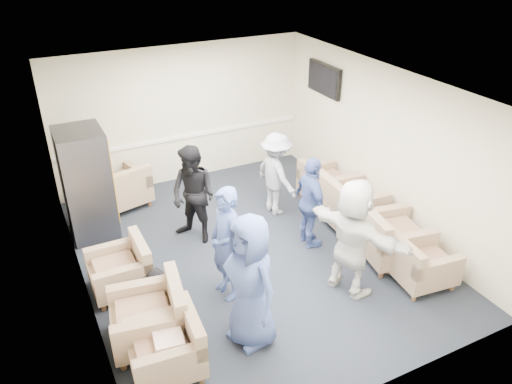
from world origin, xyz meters
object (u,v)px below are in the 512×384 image
armchair_corner (123,189)px  armchair_left_near (170,348)px  armchair_right_midfar (347,204)px  person_back_left (194,195)px  person_front_left (250,282)px  armchair_left_mid (153,318)px  person_back_right (276,174)px  armchair_left_far (123,270)px  armchair_right_near (419,264)px  armchair_right_far (324,185)px  person_mid_left (226,244)px  person_mid_right (311,203)px  person_front_right (353,238)px  armchair_right_midnear (389,239)px  vending_machine (87,183)px

armchair_corner → armchair_left_near: bearing=70.5°
armchair_right_midfar → person_back_left: person_back_left is taller
person_front_left → person_back_left: person_front_left is taller
armchair_left_mid → person_back_right: (2.87, 2.11, 0.40)m
armchair_left_far → armchair_right_near: 4.23m
armchair_left_far → armchair_right_far: armchair_right_far is taller
person_back_right → person_mid_left: bearing=126.3°
person_mid_left → person_mid_right: person_mid_left is taller
armchair_right_midfar → person_front_right: size_ratio=0.58×
person_mid_left → armchair_right_midnear: bearing=74.7°
armchair_left_far → person_front_left: person_front_left is taller
armchair_left_far → person_front_left: (1.18, -1.69, 0.58)m
armchair_right_near → armchair_right_midnear: armchair_right_midnear is taller
armchair_right_far → vending_machine: bearing=74.3°
armchair_right_far → person_back_left: (-2.60, -0.13, 0.49)m
vending_machine → person_mid_right: (3.06, -1.95, -0.15)m
armchair_right_midnear → person_back_right: bearing=32.6°
armchair_left_far → person_back_right: person_back_right is taller
armchair_left_mid → person_front_left: size_ratio=0.57×
armchair_left_near → armchair_right_near: armchair_left_near is taller
armchair_left_mid → armchair_corner: armchair_left_mid is taller
person_back_left → armchair_left_near: bearing=-58.7°
armchair_corner → person_mid_left: person_mid_left is taller
armchair_left_near → person_mid_left: bearing=134.3°
person_back_left → person_mid_right: bearing=26.7°
armchair_left_far → armchair_left_near: bearing=4.3°
armchair_corner → person_back_left: size_ratio=0.64×
armchair_right_midnear → armchair_corner: bearing=52.9°
armchair_right_far → person_front_left: size_ratio=0.49×
armchair_left_near → person_front_left: (1.05, 0.03, 0.57)m
person_mid_right → armchair_right_midfar: bearing=-68.9°
vending_machine → person_back_right: bearing=-14.6°
armchair_corner → person_back_left: bearing=102.8°
armchair_right_near → person_mid_left: size_ratio=0.53×
armchair_right_midfar → person_back_left: 2.65m
armchair_left_mid → person_front_left: bearing=74.0°
armchair_right_midfar → person_mid_right: 1.03m
armchair_right_far → person_front_left: 3.82m
person_mid_left → armchair_right_far: bearing=114.0°
armchair_right_midfar → person_mid_left: person_mid_left is taller
armchair_left_mid → armchair_corner: (0.46, 3.55, -0.00)m
person_mid_left → armchair_right_midfar: bearing=99.7°
armchair_left_far → person_mid_right: (2.96, -0.22, 0.45)m
armchair_left_near → person_mid_left: 1.58m
person_back_left → person_back_right: size_ratio=1.09×
armchair_left_near → armchair_right_midnear: armchair_right_midnear is taller
person_back_right → armchair_right_midfar: bearing=-143.2°
armchair_right_midnear → person_back_left: person_back_left is taller
person_back_left → person_back_right: 1.62m
person_mid_right → person_back_left: bearing=64.5°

